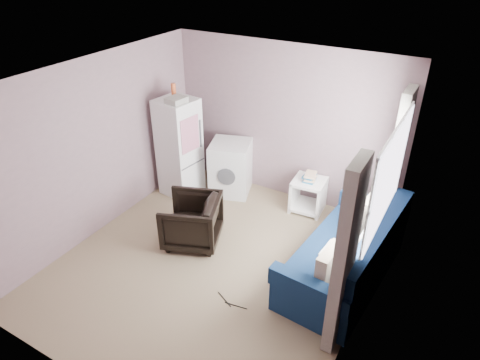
{
  "coord_description": "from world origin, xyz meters",
  "views": [
    {
      "loc": [
        2.48,
        -3.65,
        3.84
      ],
      "look_at": [
        0.05,
        0.6,
        1.0
      ],
      "focal_mm": 32.0,
      "sensor_mm": 36.0,
      "label": 1
    }
  ],
  "objects_px": {
    "armchair": "(191,219)",
    "sofa": "(348,258)",
    "side_table": "(308,193)",
    "fridge": "(179,147)",
    "washing_machine": "(231,167)"
  },
  "relations": [
    {
      "from": "armchair",
      "to": "side_table",
      "type": "xyz_separation_m",
      "value": [
        1.12,
        1.57,
        -0.07
      ]
    },
    {
      "from": "fridge",
      "to": "side_table",
      "type": "xyz_separation_m",
      "value": [
        2.06,
        0.53,
        -0.52
      ]
    },
    {
      "from": "side_table",
      "to": "sofa",
      "type": "bearing_deg",
      "value": -50.28
    },
    {
      "from": "armchair",
      "to": "side_table",
      "type": "bearing_deg",
      "value": 123.42
    },
    {
      "from": "sofa",
      "to": "armchair",
      "type": "bearing_deg",
      "value": -166.05
    },
    {
      "from": "washing_machine",
      "to": "side_table",
      "type": "distance_m",
      "value": 1.36
    },
    {
      "from": "sofa",
      "to": "washing_machine",
      "type": "bearing_deg",
      "value": 159.77
    },
    {
      "from": "side_table",
      "to": "armchair",
      "type": "bearing_deg",
      "value": -125.48
    },
    {
      "from": "armchair",
      "to": "washing_machine",
      "type": "relative_size",
      "value": 0.86
    },
    {
      "from": "washing_machine",
      "to": "sofa",
      "type": "relative_size",
      "value": 0.41
    },
    {
      "from": "armchair",
      "to": "sofa",
      "type": "xyz_separation_m",
      "value": [
        2.14,
        0.34,
        -0.04
      ]
    },
    {
      "from": "fridge",
      "to": "armchair",
      "type": "bearing_deg",
      "value": -40.45
    },
    {
      "from": "side_table",
      "to": "sofa",
      "type": "height_order",
      "value": "sofa"
    },
    {
      "from": "fridge",
      "to": "washing_machine",
      "type": "distance_m",
      "value": 0.9
    },
    {
      "from": "fridge",
      "to": "side_table",
      "type": "bearing_deg",
      "value": 21.59
    }
  ]
}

